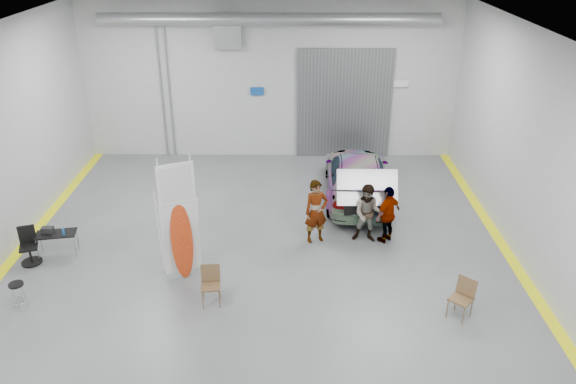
{
  "coord_description": "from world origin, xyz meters",
  "views": [
    {
      "loc": [
        0.81,
        -12.69,
        8.36
      ],
      "look_at": [
        0.71,
        1.49,
        1.5
      ],
      "focal_mm": 35.0,
      "sensor_mm": 36.0,
      "label": 1
    }
  ],
  "objects_px": {
    "person_c": "(388,214)",
    "office_chair": "(30,248)",
    "shop_stool": "(19,296)",
    "surfboard_display": "(176,230)",
    "work_table": "(54,233)",
    "folding_chair_far": "(460,306)",
    "person_b": "(368,214)",
    "sedan_car": "(357,176)",
    "folding_chair_near": "(211,292)",
    "person_a": "(316,211)"
  },
  "relations": [
    {
      "from": "person_c",
      "to": "office_chair",
      "type": "xyz_separation_m",
      "value": [
        -9.78,
        -1.2,
        -0.41
      ]
    },
    {
      "from": "shop_stool",
      "to": "office_chair",
      "type": "xyz_separation_m",
      "value": [
        -0.57,
        2.02,
        0.1
      ]
    },
    {
      "from": "person_c",
      "to": "surfboard_display",
      "type": "relative_size",
      "value": 0.51
    },
    {
      "from": "shop_stool",
      "to": "work_table",
      "type": "bearing_deg",
      "value": 91.02
    },
    {
      "from": "person_c",
      "to": "folding_chair_far",
      "type": "distance_m",
      "value": 3.71
    },
    {
      "from": "surfboard_display",
      "to": "folding_chair_far",
      "type": "distance_m",
      "value": 7.09
    },
    {
      "from": "office_chair",
      "to": "surfboard_display",
      "type": "bearing_deg",
      "value": -28.67
    },
    {
      "from": "office_chair",
      "to": "folding_chair_far",
      "type": "bearing_deg",
      "value": -31.68
    },
    {
      "from": "shop_stool",
      "to": "person_b",
      "type": "bearing_deg",
      "value": 20.43
    },
    {
      "from": "sedan_car",
      "to": "shop_stool",
      "type": "height_order",
      "value": "sedan_car"
    },
    {
      "from": "folding_chair_near",
      "to": "shop_stool",
      "type": "relative_size",
      "value": 1.37
    },
    {
      "from": "surfboard_display",
      "to": "sedan_car",
      "type": "bearing_deg",
      "value": 19.13
    },
    {
      "from": "person_b",
      "to": "person_c",
      "type": "distance_m",
      "value": 0.56
    },
    {
      "from": "person_a",
      "to": "surfboard_display",
      "type": "height_order",
      "value": "surfboard_display"
    },
    {
      "from": "surfboard_display",
      "to": "shop_stool",
      "type": "bearing_deg",
      "value": 177.4
    },
    {
      "from": "folding_chair_far",
      "to": "folding_chair_near",
      "type": "bearing_deg",
      "value": -142.3
    },
    {
      "from": "sedan_car",
      "to": "folding_chair_near",
      "type": "height_order",
      "value": "sedan_car"
    },
    {
      "from": "surfboard_display",
      "to": "folding_chair_near",
      "type": "xyz_separation_m",
      "value": [
        0.97,
        -1.15,
        -1.06
      ]
    },
    {
      "from": "person_c",
      "to": "work_table",
      "type": "relative_size",
      "value": 1.51
    },
    {
      "from": "person_a",
      "to": "folding_chair_near",
      "type": "distance_m",
      "value": 4.03
    },
    {
      "from": "person_a",
      "to": "surfboard_display",
      "type": "bearing_deg",
      "value": -171.92
    },
    {
      "from": "sedan_car",
      "to": "person_b",
      "type": "xyz_separation_m",
      "value": [
        0.0,
        -2.9,
        0.13
      ]
    },
    {
      "from": "work_table",
      "to": "office_chair",
      "type": "xyz_separation_m",
      "value": [
        -0.52,
        -0.39,
        -0.22
      ]
    },
    {
      "from": "sedan_car",
      "to": "work_table",
      "type": "relative_size",
      "value": 4.54
    },
    {
      "from": "person_a",
      "to": "folding_chair_near",
      "type": "bearing_deg",
      "value": -150.29
    },
    {
      "from": "person_b",
      "to": "folding_chair_near",
      "type": "relative_size",
      "value": 1.83
    },
    {
      "from": "person_a",
      "to": "office_chair",
      "type": "xyz_separation_m",
      "value": [
        -7.73,
        -1.2,
        -0.49
      ]
    },
    {
      "from": "shop_stool",
      "to": "office_chair",
      "type": "relative_size",
      "value": 0.69
    },
    {
      "from": "person_a",
      "to": "surfboard_display",
      "type": "xyz_separation_m",
      "value": [
        -3.6,
        -1.83,
        0.41
      ]
    },
    {
      "from": "work_table",
      "to": "person_b",
      "type": "bearing_deg",
      "value": 5.3
    },
    {
      "from": "surfboard_display",
      "to": "work_table",
      "type": "relative_size",
      "value": 2.93
    },
    {
      "from": "person_b",
      "to": "work_table",
      "type": "bearing_deg",
      "value": -165.5
    },
    {
      "from": "person_b",
      "to": "folding_chair_far",
      "type": "height_order",
      "value": "person_b"
    },
    {
      "from": "surfboard_display",
      "to": "folding_chair_far",
      "type": "height_order",
      "value": "surfboard_display"
    },
    {
      "from": "folding_chair_far",
      "to": "person_c",
      "type": "bearing_deg",
      "value": 151.16
    },
    {
      "from": "person_a",
      "to": "office_chair",
      "type": "distance_m",
      "value": 7.84
    },
    {
      "from": "person_c",
      "to": "work_table",
      "type": "bearing_deg",
      "value": -39.44
    },
    {
      "from": "sedan_car",
      "to": "folding_chair_near",
      "type": "distance_m",
      "value": 7.19
    },
    {
      "from": "person_b",
      "to": "folding_chair_far",
      "type": "relative_size",
      "value": 1.8
    },
    {
      "from": "folding_chair_far",
      "to": "shop_stool",
      "type": "bearing_deg",
      "value": -138.89
    },
    {
      "from": "work_table",
      "to": "office_chair",
      "type": "distance_m",
      "value": 0.69
    },
    {
      "from": "person_b",
      "to": "office_chair",
      "type": "relative_size",
      "value": 1.72
    },
    {
      "from": "person_a",
      "to": "folding_chair_far",
      "type": "height_order",
      "value": "person_a"
    },
    {
      "from": "sedan_car",
      "to": "person_b",
      "type": "height_order",
      "value": "person_b"
    },
    {
      "from": "person_b",
      "to": "folding_chair_far",
      "type": "bearing_deg",
      "value": -54.27
    },
    {
      "from": "person_a",
      "to": "surfboard_display",
      "type": "distance_m",
      "value": 4.06
    },
    {
      "from": "person_a",
      "to": "person_b",
      "type": "height_order",
      "value": "person_a"
    },
    {
      "from": "sedan_car",
      "to": "surfboard_display",
      "type": "height_order",
      "value": "surfboard_display"
    },
    {
      "from": "sedan_car",
      "to": "person_c",
      "type": "relative_size",
      "value": 3.01
    },
    {
      "from": "work_table",
      "to": "surfboard_display",
      "type": "bearing_deg",
      "value": -15.88
    }
  ]
}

